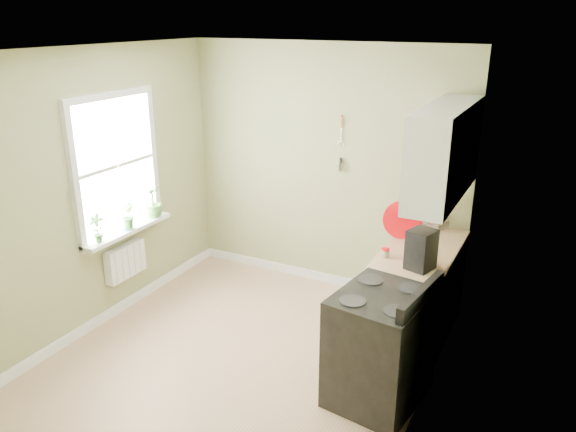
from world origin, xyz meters
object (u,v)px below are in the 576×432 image
at_px(stand_mixer, 436,213).
at_px(coffee_maker, 421,251).
at_px(stove, 380,347).
at_px(kettle, 408,222).

height_order(stand_mixer, coffee_maker, stand_mixer).
relative_size(stand_mixer, coffee_maker, 1.07).
xyz_separation_m(stove, kettle, (-0.23, 1.46, 0.53)).
distance_m(stove, coffee_maker, 0.89).
xyz_separation_m(stand_mixer, coffee_maker, (0.12, -1.04, 0.01)).
relative_size(stand_mixer, kettle, 1.92).
height_order(kettle, coffee_maker, coffee_maker).
distance_m(kettle, coffee_maker, 0.88).
bearing_deg(stand_mixer, kettle, -133.40).
distance_m(stand_mixer, kettle, 0.32).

